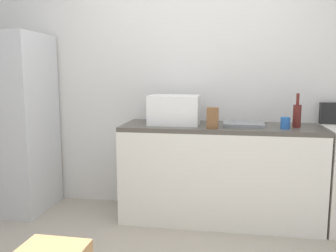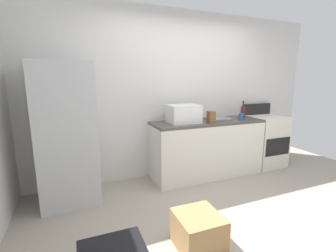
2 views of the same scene
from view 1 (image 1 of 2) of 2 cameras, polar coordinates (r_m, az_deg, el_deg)
name	(u,v)px [view 1 (image 1 of 2)]	position (r m, az deg, el deg)	size (l,w,h in m)	color
wall_back	(192,80)	(3.67, 3.83, 7.22)	(5.00, 0.10, 2.60)	silver
kitchen_counter	(219,173)	(3.43, 8.13, -7.33)	(1.80, 0.60, 0.90)	silver
refrigerator	(13,123)	(3.91, -23.34, 0.38)	(0.68, 0.66, 1.75)	silver
microwave	(175,110)	(3.35, 1.04, 2.58)	(0.46, 0.34, 0.27)	white
sink_basin	(243,124)	(3.34, 11.85, 0.31)	(0.36, 0.32, 0.03)	slate
wine_bottle	(297,115)	(3.35, 19.72, 1.64)	(0.07, 0.07, 0.30)	#591E19
coffee_mug	(285,123)	(3.24, 18.05, 0.46)	(0.08, 0.08, 0.10)	#2659A5
knife_block	(213,118)	(3.13, 7.07, 1.28)	(0.10, 0.10, 0.18)	brown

